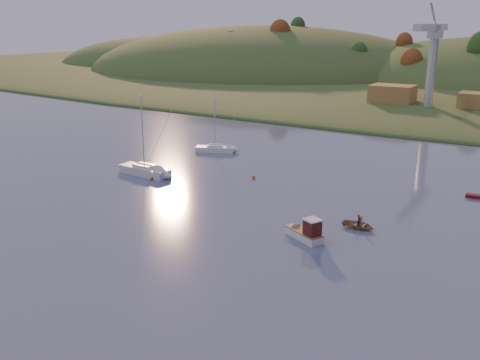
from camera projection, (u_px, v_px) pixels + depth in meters
The scene contains 16 objects.
shore_slope at pixel (453, 97), 172.75m from camera, with size 640.00×150.00×7.00m, color #334A1D.
hill_left_far at pixel (164, 66), 293.60m from camera, with size 120.00×100.00×32.00m, color #334A1D.
hill_left at pixel (262, 75), 246.36m from camera, with size 170.00×140.00×44.00m, color #334A1D.
hillside_trees at pixel (464, 90), 189.13m from camera, with size 280.00×50.00×32.00m, color #1B4017, non-canonical shape.
wharf at pixel (441, 112), 134.69m from camera, with size 42.00×16.00×2.40m, color slate.
shed_west at pixel (392, 94), 140.98m from camera, with size 11.00×8.00×4.80m, color olive.
shed_east at pixel (478, 101), 131.43m from camera, with size 9.00×7.00×4.00m, color olive.
dock_crane at pixel (432, 48), 128.72m from camera, with size 3.20×28.00×20.30m.
fishing_boat at pixel (302, 231), 59.02m from camera, with size 5.85×4.16×3.62m.
sailboat_near at pixel (215, 148), 98.51m from camera, with size 7.31×4.70×9.77m.
sailboat_far at pixel (144, 170), 83.60m from camera, with size 9.13×3.30×12.44m.
canoe at pixel (358, 225), 61.84m from camera, with size 2.71×3.80×0.79m, color #8C6F4D.
paddler at pixel (359, 222), 61.75m from camera, with size 0.51×0.34×1.41m, color black.
buoy_1 at pixel (360, 217), 64.63m from camera, with size 0.50×0.50×0.50m, color orange.
buoy_2 at pixel (152, 178), 80.98m from camera, with size 0.50×0.50×0.50m, color orange.
buoy_3 at pixel (254, 177), 81.77m from camera, with size 0.50×0.50×0.50m, color orange.
Camera 1 is at (31.36, -18.90, 22.85)m, focal length 40.00 mm.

